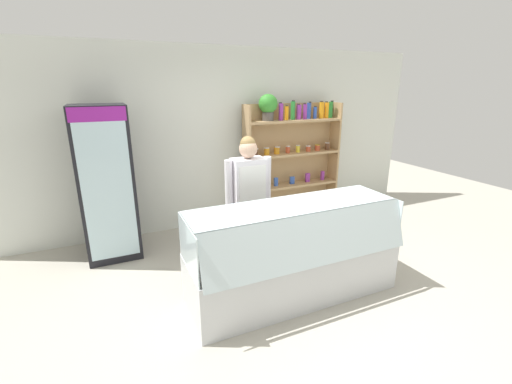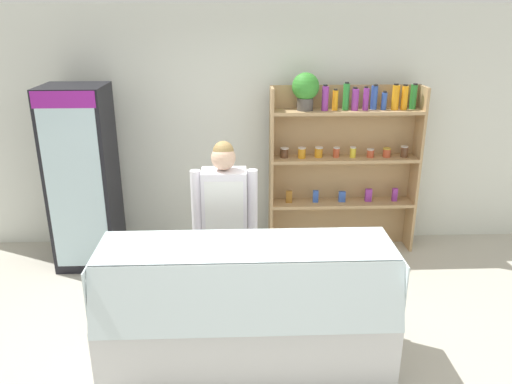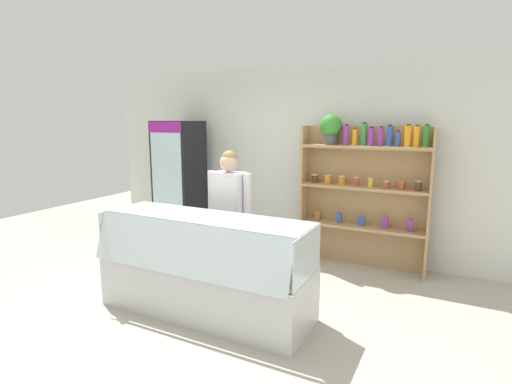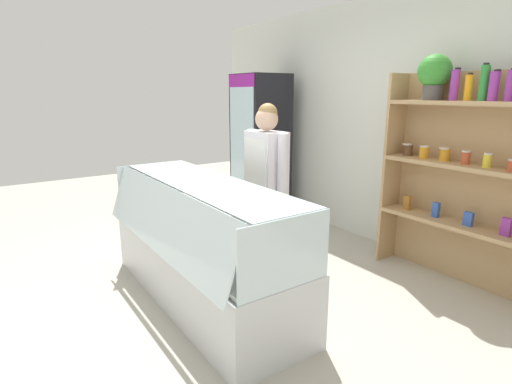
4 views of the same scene
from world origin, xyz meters
The scene contains 6 objects.
ground_plane centered at (0.00, 0.00, 0.00)m, with size 12.00×12.00×0.00m, color #B7B2A3.
back_wall centered at (0.00, 2.23, 1.35)m, with size 6.80×0.10×2.70m, color silver.
drinks_fridge centered at (-1.84, 1.67, 0.97)m, with size 0.64×0.61×1.93m.
shelving_unit centered at (0.90, 1.93, 1.16)m, with size 1.65×0.29×2.02m.
deli_display_case centered at (-0.17, -0.10, 0.31)m, with size 2.20×0.78×1.01m.
shop_clerk centered at (-0.34, 0.67, 0.94)m, with size 0.57×0.25×1.60m.
Camera 4 is at (2.61, -1.47, 1.70)m, focal length 28.00 mm.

